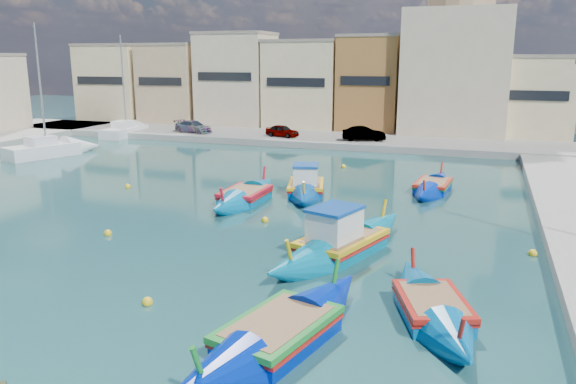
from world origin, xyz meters
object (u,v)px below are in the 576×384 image
at_px(luzzu_cyan_mid, 433,187).
at_px(yacht_midnorth, 62,149).
at_px(luzzu_blue_south, 278,336).
at_px(yacht_north, 134,130).
at_px(church_block, 458,54).
at_px(luzzu_cyan_south, 432,310).
at_px(luzzu_turquoise_cabin, 341,245).
at_px(luzzu_blue_cabin, 306,188).
at_px(luzzu_green, 245,197).

relative_size(luzzu_cyan_mid, yacht_midnorth, 0.69).
distance_m(luzzu_blue_south, yacht_north, 48.12).
height_order(church_block, luzzu_cyan_south, church_block).
bearing_deg(luzzu_turquoise_cabin, yacht_north, 135.96).
bearing_deg(yacht_midnorth, luzzu_blue_south, -40.39).
xyz_separation_m(church_block, luzzu_blue_cabin, (-6.75, -28.61, -8.05)).
xyz_separation_m(church_block, yacht_midnorth, (-30.68, -21.88, -7.95)).
xyz_separation_m(luzzu_turquoise_cabin, luzzu_blue_south, (0.20, -8.09, -0.11)).
bearing_deg(church_block, yacht_north, -164.41).
height_order(luzzu_turquoise_cabin, luzzu_blue_south, luzzu_turquoise_cabin).
bearing_deg(yacht_midnorth, luzzu_blue_cabin, -15.71).
xyz_separation_m(church_block, luzzu_turquoise_cabin, (-2.15, -38.23, -8.01)).
relative_size(church_block, yacht_midnorth, 1.65).
height_order(luzzu_cyan_mid, luzzu_green, luzzu_green).
height_order(luzzu_turquoise_cabin, yacht_north, yacht_north).
height_order(church_block, luzzu_cyan_mid, church_block).
bearing_deg(luzzu_blue_south, luzzu_turquoise_cabin, 91.39).
bearing_deg(yacht_midnorth, luzzu_green, -24.58).
relative_size(luzzu_blue_south, yacht_north, 0.87).
bearing_deg(luzzu_blue_cabin, luzzu_blue_south, -74.84).
bearing_deg(luzzu_cyan_south, luzzu_cyan_mid, 95.24).
xyz_separation_m(luzzu_turquoise_cabin, luzzu_cyan_south, (4.18, -4.84, -0.14)).
bearing_deg(luzzu_cyan_south, luzzu_blue_south, -140.75).
height_order(church_block, yacht_north, church_block).
xyz_separation_m(luzzu_turquoise_cabin, yacht_midnorth, (-28.53, 16.35, 0.06)).
height_order(luzzu_blue_south, luzzu_cyan_south, luzzu_blue_south).
bearing_deg(luzzu_blue_south, luzzu_cyan_mid, 83.58).
distance_m(luzzu_cyan_mid, luzzu_green, 11.67).
bearing_deg(church_block, luzzu_cyan_south, -87.30).
bearing_deg(church_block, luzzu_green, -106.65).
bearing_deg(luzzu_green, church_block, 73.35).
relative_size(luzzu_blue_south, luzzu_cyan_south, 1.24).
height_order(luzzu_turquoise_cabin, luzzu_blue_cabin, luzzu_turquoise_cabin).
relative_size(luzzu_cyan_mid, luzzu_green, 0.97).
xyz_separation_m(church_block, luzzu_blue_south, (-1.95, -46.32, -8.12)).
distance_m(luzzu_cyan_mid, yacht_midnorth, 31.28).
bearing_deg(yacht_north, yacht_midnorth, -82.61).
xyz_separation_m(luzzu_cyan_mid, luzzu_green, (-9.86, -6.24, 0.03)).
height_order(luzzu_blue_south, yacht_midnorth, yacht_midnorth).
height_order(luzzu_cyan_mid, luzzu_cyan_south, luzzu_cyan_south).
height_order(yacht_north, yacht_midnorth, yacht_midnorth).
distance_m(luzzu_turquoise_cabin, luzzu_blue_south, 8.10).
bearing_deg(luzzu_green, yacht_midnorth, 155.42).
height_order(church_block, luzzu_green, church_block).
distance_m(luzzu_green, yacht_north, 32.15).
bearing_deg(church_block, yacht_midnorth, -144.50).
height_order(luzzu_turquoise_cabin, luzzu_cyan_mid, luzzu_turquoise_cabin).
bearing_deg(luzzu_blue_cabin, church_block, 76.73).
distance_m(luzzu_turquoise_cabin, luzzu_blue_cabin, 10.67).
bearing_deg(yacht_midnorth, church_block, 35.50).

